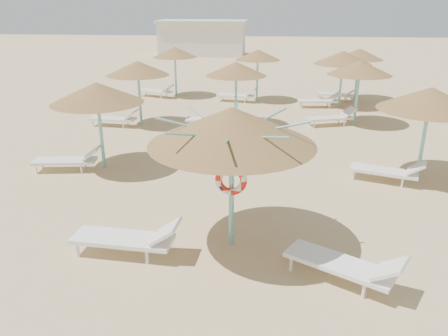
# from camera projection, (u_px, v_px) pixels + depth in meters

# --- Properties ---
(ground) EXTENTS (120.00, 120.00, 0.00)m
(ground) POSITION_uv_depth(u_px,v_px,m) (236.00, 243.00, 9.55)
(ground) COLOR tan
(ground) RESTS_ON ground
(main_palapa) EXTENTS (3.39, 3.39, 3.04)m
(main_palapa) POSITION_uv_depth(u_px,v_px,m) (232.00, 127.00, 8.61)
(main_palapa) COLOR #6EBEBE
(main_palapa) RESTS_ON ground
(lounger_main_a) EXTENTS (2.30, 0.83, 0.82)m
(lounger_main_a) POSITION_uv_depth(u_px,v_px,m) (130.00, 238.00, 9.00)
(lounger_main_a) COLOR white
(lounger_main_a) RESTS_ON ground
(lounger_main_b) EXTENTS (2.22, 1.66, 0.79)m
(lounger_main_b) POSITION_uv_depth(u_px,v_px,m) (347.00, 265.00, 8.11)
(lounger_main_b) COLOR white
(lounger_main_b) RESTS_ON ground
(palapa_field) EXTENTS (18.46, 13.97, 2.72)m
(palapa_field) POSITION_uv_depth(u_px,v_px,m) (313.00, 70.00, 17.74)
(palapa_field) COLOR #6EBEBE
(palapa_field) RESTS_ON ground
(service_hut) EXTENTS (8.40, 4.40, 3.25)m
(service_hut) POSITION_uv_depth(u_px,v_px,m) (203.00, 38.00, 42.04)
(service_hut) COLOR silver
(service_hut) RESTS_ON ground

